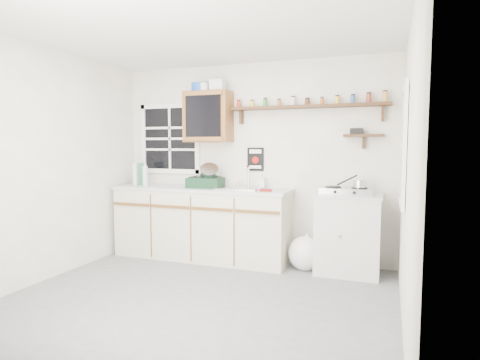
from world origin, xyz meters
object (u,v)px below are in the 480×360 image
Objects in this scene: dish_rack at (207,180)px; hotplate at (346,191)px; spice_shelf at (309,106)px; main_cabinet at (202,223)px; upper_cabinet at (208,117)px; right_cabinet at (348,234)px.

hotplate is at bearing -4.28° from dish_rack.
spice_shelf is 1.56m from dish_rack.
upper_cabinet is at bearing 76.32° from main_cabinet.
spice_shelf is 1.11m from hotplate.
hotplate reaches higher than right_cabinet.
spice_shelf is 3.29× the size of hotplate.
main_cabinet is 5.15× the size of dish_rack.
dish_rack reaches higher than main_cabinet.
right_cabinet is at bearing 0.79° from main_cabinet.
right_cabinet is 2.26m from upper_cabinet.
upper_cabinet reaches higher than spice_shelf.
spice_shelf is at bearing 3.07° from upper_cabinet.
main_cabinet is 1.99m from spice_shelf.
main_cabinet is 3.98× the size of hotplate.
main_cabinet is 0.57m from dish_rack.
upper_cabinet reaches higher than dish_rack.
right_cabinet is 2.03× the size of dish_rack.
dish_rack is 0.77× the size of hotplate.
spice_shelf is (1.33, 0.21, 1.47)m from main_cabinet.
upper_cabinet is at bearing 176.24° from right_cabinet.
hotplate is at bearing -147.25° from right_cabinet.
upper_cabinet reaches higher than main_cabinet.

